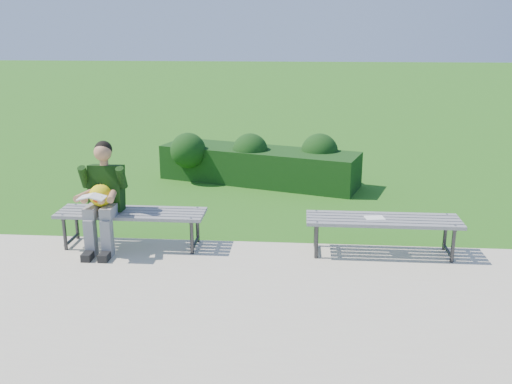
{
  "coord_description": "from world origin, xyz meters",
  "views": [
    {
      "loc": [
        0.54,
        -6.73,
        2.63
      ],
      "look_at": [
        0.01,
        -0.15,
        0.72
      ],
      "focal_mm": 40.0,
      "sensor_mm": 36.0,
      "label": 1
    }
  ],
  "objects_px": {
    "bench_right": "(383,223)",
    "seated_boy": "(103,194)",
    "hedge": "(257,162)",
    "bench_left": "(131,216)",
    "paper_sheet": "(375,218)"
  },
  "relations": [
    {
      "from": "bench_right",
      "to": "paper_sheet",
      "type": "relative_size",
      "value": 7.42
    },
    {
      "from": "hedge",
      "to": "paper_sheet",
      "type": "height_order",
      "value": "hedge"
    },
    {
      "from": "hedge",
      "to": "bench_left",
      "type": "xyz_separation_m",
      "value": [
        -1.3,
        -3.2,
        0.04
      ]
    },
    {
      "from": "bench_left",
      "to": "seated_boy",
      "type": "relative_size",
      "value": 1.37
    },
    {
      "from": "seated_boy",
      "to": "paper_sheet",
      "type": "relative_size",
      "value": 5.42
    },
    {
      "from": "bench_right",
      "to": "bench_left",
      "type": "bearing_deg",
      "value": 179.7
    },
    {
      "from": "hedge",
      "to": "seated_boy",
      "type": "bearing_deg",
      "value": -115.84
    },
    {
      "from": "hedge",
      "to": "bench_right",
      "type": "distance_m",
      "value": 3.65
    },
    {
      "from": "hedge",
      "to": "seated_boy",
      "type": "distance_m",
      "value": 3.68
    },
    {
      "from": "seated_boy",
      "to": "paper_sheet",
      "type": "distance_m",
      "value": 3.25
    },
    {
      "from": "hedge",
      "to": "seated_boy",
      "type": "height_order",
      "value": "seated_boy"
    },
    {
      "from": "seated_boy",
      "to": "bench_right",
      "type": "bearing_deg",
      "value": 1.41
    },
    {
      "from": "hedge",
      "to": "seated_boy",
      "type": "relative_size",
      "value": 2.72
    },
    {
      "from": "bench_right",
      "to": "seated_boy",
      "type": "relative_size",
      "value": 1.37
    },
    {
      "from": "bench_right",
      "to": "seated_boy",
      "type": "distance_m",
      "value": 3.35
    }
  ]
}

